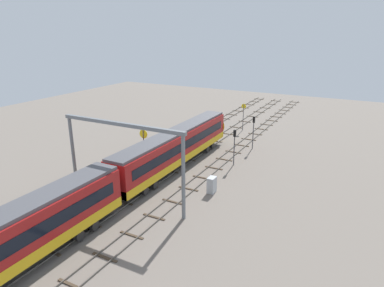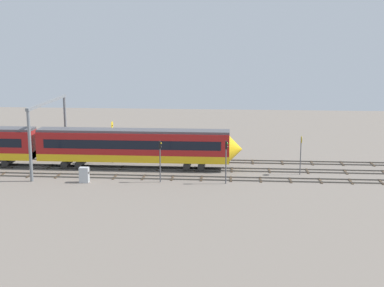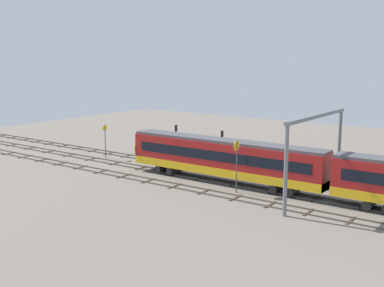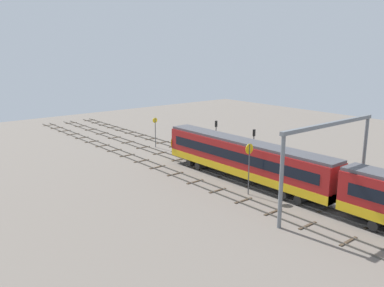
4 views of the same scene
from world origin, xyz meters
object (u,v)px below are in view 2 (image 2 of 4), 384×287
object	(u,v)px
overhead_gantry	(49,119)
signal_light_trackside_approach	(226,156)
speed_sign_near_foreground	(301,150)
train	(41,146)
relay_cabinet	(84,175)
speed_sign_mid_trackside	(112,135)
signal_light_trackside_departure	(160,156)

from	to	relation	value
overhead_gantry	signal_light_trackside_approach	size ratio (longest dim) A/B	2.89
speed_sign_near_foreground	train	bearing A→B (deg)	177.09
signal_light_trackside_approach	speed_sign_near_foreground	bearing A→B (deg)	28.01
train	speed_sign_near_foreground	distance (m)	32.38
train	overhead_gantry	xyz separation A→B (m)	(1.17, -0.19, 3.48)
speed_sign_near_foreground	relay_cabinet	world-z (taller)	speed_sign_near_foreground
train	overhead_gantry	distance (m)	3.67
relay_cabinet	speed_sign_near_foreground	bearing A→B (deg)	12.21
signal_light_trackside_approach	relay_cabinet	size ratio (longest dim) A/B	2.78
speed_sign_mid_trackside	signal_light_trackside_departure	distance (m)	11.60
signal_light_trackside_approach	relay_cabinet	xyz separation A→B (m)	(-16.13, -0.70, -2.31)
overhead_gantry	speed_sign_mid_trackside	distance (m)	8.27
signal_light_trackside_departure	train	bearing A→B (deg)	158.64
train	overhead_gantry	bearing A→B (deg)	-9.07
train	signal_light_trackside_departure	size ratio (longest dim) A/B	10.51
train	signal_light_trackside_departure	xyz separation A→B (m)	(16.00, -6.26, 0.47)
overhead_gantry	relay_cabinet	distance (m)	10.62
speed_sign_mid_trackside	signal_light_trackside_approach	distance (m)	17.42
relay_cabinet	speed_sign_mid_trackside	bearing A→B (deg)	82.86
speed_sign_near_foreground	speed_sign_mid_trackside	xyz separation A→B (m)	(-23.78, 4.27, 0.71)
signal_light_trackside_approach	signal_light_trackside_departure	xyz separation A→B (m)	(-7.48, 0.10, -0.08)
train	speed_sign_mid_trackside	xyz separation A→B (m)	(8.56, 2.63, 1.06)
train	overhead_gantry	world-z (taller)	overhead_gantry
speed_sign_near_foreground	overhead_gantry	bearing A→B (deg)	177.32
signal_light_trackside_departure	speed_sign_mid_trackside	bearing A→B (deg)	129.93
signal_light_trackside_departure	relay_cabinet	distance (m)	8.97
speed_sign_mid_trackside	signal_light_trackside_departure	xyz separation A→B (m)	(7.44, -8.88, -0.60)
speed_sign_near_foreground	speed_sign_mid_trackside	distance (m)	24.17
overhead_gantry	signal_light_trackside_approach	world-z (taller)	overhead_gantry
signal_light_trackside_departure	relay_cabinet	size ratio (longest dim) A/B	2.70
speed_sign_mid_trackside	train	bearing A→B (deg)	-162.96
speed_sign_mid_trackside	signal_light_trackside_approach	world-z (taller)	speed_sign_mid_trackside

